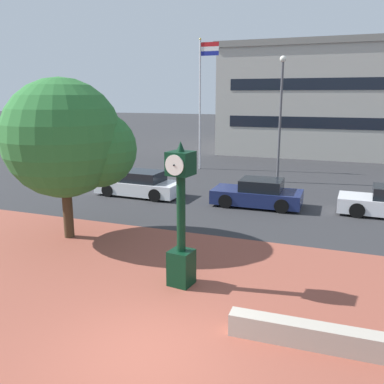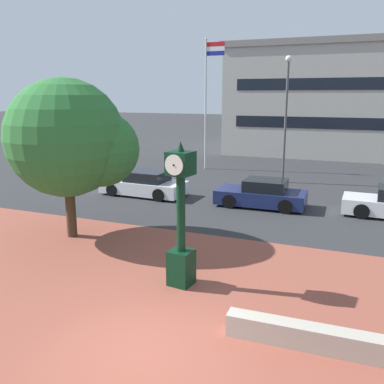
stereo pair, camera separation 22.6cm
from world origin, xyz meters
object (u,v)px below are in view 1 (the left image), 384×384
Objects in this scene: plaza_tree at (71,141)px; car_street_distant at (140,185)px; civic_building at (376,99)px; street_lamp_post at (281,107)px; street_clock at (181,224)px; car_street_near at (258,194)px; flagpole_primary at (202,96)px.

plaza_tree is 7.16m from car_street_distant.
civic_building is (11.23, 29.19, 1.15)m from plaza_tree.
street_lamp_post is at bearing -43.66° from car_street_distant.
street_clock is at bearing -91.02° from street_lamp_post.
street_lamp_post is at bearing 66.71° from plaza_tree.
car_street_near is at bearing -87.21° from car_street_distant.
car_street_distant is (-5.81, 8.79, -1.17)m from street_clock.
street_lamp_post is (0.26, 14.68, 2.61)m from street_clock.
car_street_distant is 0.62× the size of street_lamp_post.
street_clock is at bearing -144.30° from car_street_distant.
plaza_tree is at bearing -88.45° from flagpole_primary.
street_clock is 0.45× the size of flagpole_primary.
civic_building is at bearing 86.72° from street_clock.
street_lamp_post is (-0.02, 5.83, 3.79)m from car_street_near.
civic_building is at bearing -25.57° from car_street_distant.
street_clock is at bearing 177.48° from car_street_near.
flagpole_primary reaches higher than car_street_distant.
civic_building is (6.16, 31.49, 2.92)m from street_clock.
flagpole_primary is (0.34, 8.54, 4.40)m from car_street_distant.
civic_building is at bearing 50.58° from flagpole_primary.
plaza_tree is 0.79× the size of street_lamp_post.
car_street_near is (5.35, 6.55, -2.93)m from plaza_tree.
plaza_tree is 1.28× the size of car_street_distant.
street_clock is 14.91m from street_lamp_post.
flagpole_primary reaches higher than car_street_near.
car_street_distant is at bearing 89.84° from car_street_near.
civic_building reaches higher than street_clock.
car_street_distant is 25.99m from civic_building.
street_clock is 5.84m from plaza_tree.
street_lamp_post reaches higher than plaza_tree.
car_street_distant is at bearing -135.89° from street_lamp_post.
plaza_tree is at bearing -111.04° from civic_building.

